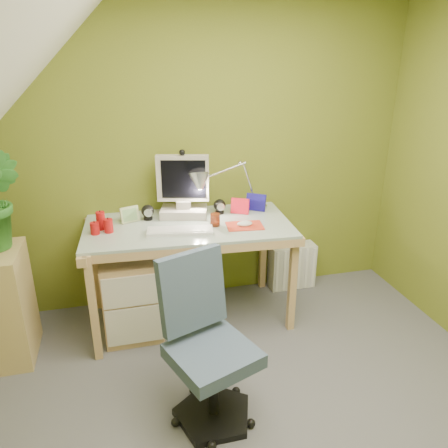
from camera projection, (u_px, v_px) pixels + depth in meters
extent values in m
cube|color=#56565B|center=(269.00, 438.00, 2.35)|extent=(3.20, 3.20, 0.01)
cube|color=olive|center=(205.00, 154.00, 3.35)|extent=(3.20, 0.01, 2.40)
cube|color=white|center=(4.00, 78.00, 1.44)|extent=(1.10, 3.20, 1.10)
cube|color=silver|center=(180.00, 231.00, 2.97)|extent=(0.46, 0.21, 0.02)
cube|color=red|center=(245.00, 226.00, 3.08)|extent=(0.27, 0.21, 0.01)
ellipsoid|color=silver|center=(245.00, 224.00, 3.07)|extent=(0.13, 0.09, 0.04)
cylinder|color=maroon|center=(215.00, 220.00, 3.07)|extent=(0.08, 0.08, 0.09)
cube|color=red|center=(240.00, 206.00, 3.30)|extent=(0.13, 0.08, 0.12)
cube|color=navy|center=(256.00, 202.00, 3.37)|extent=(0.14, 0.11, 0.13)
cube|color=#A4B47C|center=(130.00, 215.00, 3.14)|extent=(0.13, 0.06, 0.12)
cube|color=tan|center=(6.00, 306.00, 2.85)|extent=(0.29, 0.44, 0.77)
cube|color=silver|center=(292.00, 266.00, 3.79)|extent=(0.39, 0.16, 0.39)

